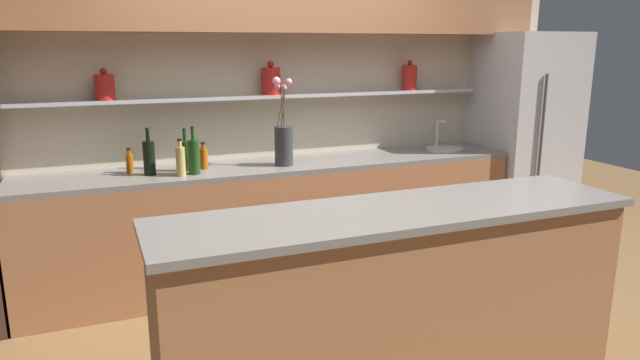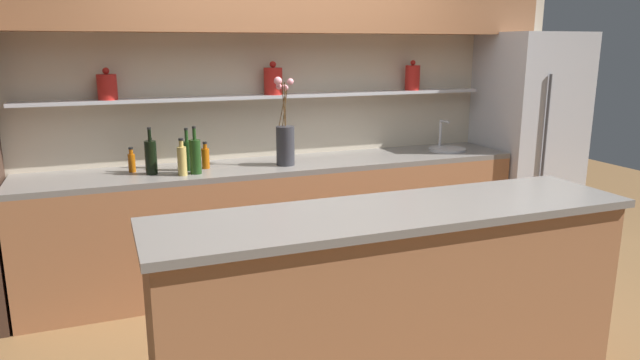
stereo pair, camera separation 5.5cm
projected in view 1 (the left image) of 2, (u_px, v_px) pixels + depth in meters
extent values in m
plane|color=brown|center=(355.00, 350.00, 3.44)|extent=(12.00, 12.00, 0.00)
cube|color=beige|center=(271.00, 108.00, 4.58)|extent=(5.20, 0.10, 2.60)
cube|color=#B7B7BC|center=(270.00, 96.00, 4.41)|extent=(3.67, 0.18, 0.02)
cylinder|color=#AD1E19|center=(105.00, 87.00, 3.94)|extent=(0.13, 0.13, 0.18)
sphere|color=#AD1E19|center=(103.00, 71.00, 3.92)|extent=(0.05, 0.05, 0.05)
cylinder|color=#AD1E19|center=(271.00, 81.00, 4.38)|extent=(0.14, 0.14, 0.20)
sphere|color=#AD1E19|center=(271.00, 64.00, 4.35)|extent=(0.05, 0.05, 0.05)
cylinder|color=#AD1E19|center=(409.00, 78.00, 4.82)|extent=(0.12, 0.12, 0.21)
sphere|color=#AD1E19|center=(410.00, 63.00, 4.80)|extent=(0.04, 0.04, 0.04)
cube|color=#99603D|center=(278.00, 4.00, 4.20)|extent=(4.42, 0.34, 0.42)
cube|color=#99603D|center=(281.00, 224.00, 4.43)|extent=(3.77, 0.62, 0.88)
cube|color=slate|center=(280.00, 166.00, 4.33)|extent=(3.77, 0.62, 0.04)
cube|color=#99603D|center=(396.00, 308.00, 2.90)|extent=(2.38, 0.55, 0.98)
cube|color=slate|center=(399.00, 212.00, 2.78)|extent=(2.44, 0.61, 0.04)
cube|color=#B7B7BC|center=(523.00, 141.00, 5.11)|extent=(0.75, 0.70, 1.90)
cylinder|color=#4C4C51|center=(541.00, 138.00, 4.71)|extent=(0.02, 0.02, 1.04)
cylinder|color=#2D2D33|center=(284.00, 146.00, 4.22)|extent=(0.14, 0.14, 0.29)
cylinder|color=#4C3319|center=(283.00, 108.00, 4.16)|extent=(0.04, 0.02, 0.28)
sphere|color=pink|center=(283.00, 88.00, 4.16)|extent=(0.05, 0.05, 0.05)
cylinder|color=#4C3319|center=(283.00, 104.00, 4.15)|extent=(0.03, 0.06, 0.32)
sphere|color=pink|center=(289.00, 82.00, 4.11)|extent=(0.05, 0.05, 0.05)
cylinder|color=#4C3319|center=(282.00, 104.00, 4.15)|extent=(0.01, 0.07, 0.33)
sphere|color=pink|center=(276.00, 81.00, 4.09)|extent=(0.06, 0.06, 0.06)
cylinder|color=#4C3319|center=(281.00, 107.00, 4.17)|extent=(0.08, 0.04, 0.28)
sphere|color=pink|center=(277.00, 87.00, 4.16)|extent=(0.04, 0.04, 0.04)
cylinder|color=#B7B7BC|center=(444.00, 149.00, 4.86)|extent=(0.31, 0.31, 0.02)
cylinder|color=#B7B7BC|center=(437.00, 133.00, 4.94)|extent=(0.02, 0.02, 0.22)
cylinder|color=#B7B7BC|center=(442.00, 121.00, 4.86)|extent=(0.02, 0.12, 0.02)
cylinder|color=black|center=(149.00, 158.00, 3.91)|extent=(0.08, 0.08, 0.23)
cylinder|color=black|center=(148.00, 136.00, 3.87)|extent=(0.02, 0.02, 0.08)
cylinder|color=black|center=(147.00, 129.00, 3.86)|extent=(0.03, 0.03, 0.01)
cylinder|color=#193814|center=(194.00, 157.00, 3.93)|extent=(0.08, 0.08, 0.24)
cylinder|color=#193814|center=(193.00, 134.00, 3.90)|extent=(0.02, 0.02, 0.08)
cylinder|color=black|center=(192.00, 128.00, 3.88)|extent=(0.03, 0.03, 0.01)
cylinder|color=#193814|center=(186.00, 156.00, 4.04)|extent=(0.07, 0.07, 0.21)
cylinder|color=#193814|center=(185.00, 136.00, 4.00)|extent=(0.02, 0.02, 0.08)
cylinder|color=black|center=(184.00, 129.00, 3.99)|extent=(0.03, 0.03, 0.01)
cylinder|color=tan|center=(181.00, 162.00, 3.88)|extent=(0.06, 0.06, 0.20)
cylinder|color=tan|center=(180.00, 144.00, 3.85)|extent=(0.03, 0.03, 0.04)
cylinder|color=black|center=(179.00, 140.00, 3.85)|extent=(0.03, 0.03, 0.01)
cylinder|color=#9E4C0A|center=(204.00, 159.00, 4.11)|extent=(0.06, 0.06, 0.15)
cylinder|color=#9E4C0A|center=(203.00, 146.00, 4.09)|extent=(0.03, 0.03, 0.04)
cylinder|color=black|center=(203.00, 143.00, 4.08)|extent=(0.03, 0.03, 0.01)
cylinder|color=#9E4C0A|center=(130.00, 164.00, 3.99)|extent=(0.05, 0.05, 0.13)
cylinder|color=#9E4C0A|center=(129.00, 152.00, 3.97)|extent=(0.03, 0.03, 0.04)
cylinder|color=black|center=(129.00, 149.00, 3.96)|extent=(0.03, 0.03, 0.01)
cylinder|color=brown|center=(149.00, 158.00, 4.13)|extent=(0.06, 0.06, 0.16)
cylinder|color=brown|center=(148.00, 144.00, 4.10)|extent=(0.03, 0.03, 0.05)
cylinder|color=black|center=(148.00, 139.00, 4.09)|extent=(0.03, 0.03, 0.01)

